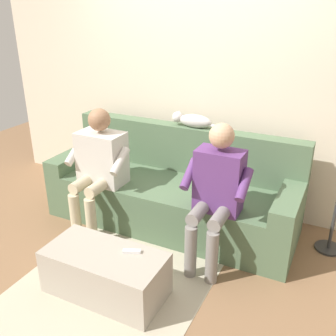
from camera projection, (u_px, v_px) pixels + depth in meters
ground_plane at (136, 260)px, 3.31m from camera, size 8.00×8.00×0.00m
back_wall at (197, 91)px, 3.90m from camera, size 4.82×0.06×2.45m
couch at (173, 193)px, 3.80m from camera, size 2.45×0.85×0.93m
coffee_table at (106, 273)px, 2.87m from camera, size 0.92×0.45×0.36m
person_left_seated at (216, 188)px, 3.06m from camera, size 0.53×0.51×1.21m
person_right_seated at (99, 163)px, 3.57m from camera, size 0.59×0.54×1.19m
cat_on_backrest at (192, 120)px, 3.73m from camera, size 0.56×0.13×0.14m
remote_white at (132, 251)px, 2.80m from camera, size 0.14×0.09×0.02m
floor_rug at (117, 280)px, 3.06m from camera, size 1.42×1.80×0.01m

